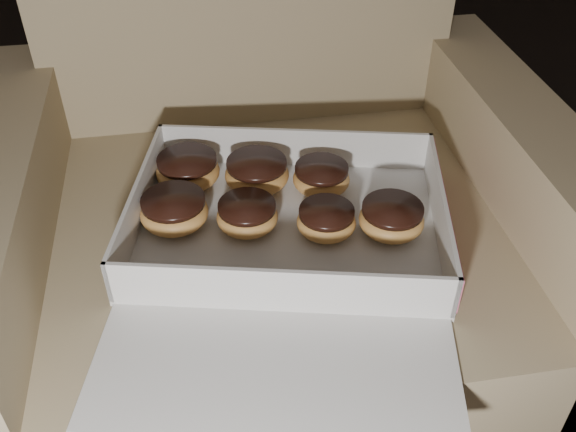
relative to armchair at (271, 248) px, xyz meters
The scene contains 13 objects.
floor 0.38m from the armchair, 30.52° to the left, with size 4.50×4.50×0.00m, color black.
armchair is the anchor object (origin of this frame).
bakery_box 0.21m from the armchair, 88.06° to the right, with size 0.55×0.61×0.08m.
donut_a 0.27m from the armchair, 41.65° to the right, with size 0.10×0.10×0.05m.
donut_b 0.16m from the armchair, behind, with size 0.10×0.10×0.05m.
donut_c 0.18m from the armchair, 16.17° to the right, with size 0.09×0.09×0.05m.
donut_d 0.21m from the armchair, 63.03° to the right, with size 0.09×0.09×0.04m.
donut_e 0.21m from the armchair, 167.50° to the left, with size 0.10×0.10×0.05m.
donut_f 0.19m from the armchair, 115.87° to the right, with size 0.09×0.09×0.05m.
donut_g 0.23m from the armchair, 154.47° to the right, with size 0.10×0.10×0.05m.
crumb_a 0.28m from the armchair, 95.45° to the right, with size 0.01×0.01×0.00m, color black.
crumb_b 0.25m from the armchair, 119.95° to the right, with size 0.01×0.01×0.00m, color black.
crumb_c 0.20m from the armchair, 145.44° to the right, with size 0.01×0.01×0.00m, color black.
Camera 1 is at (-0.31, -0.94, 1.05)m, focal length 40.00 mm.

